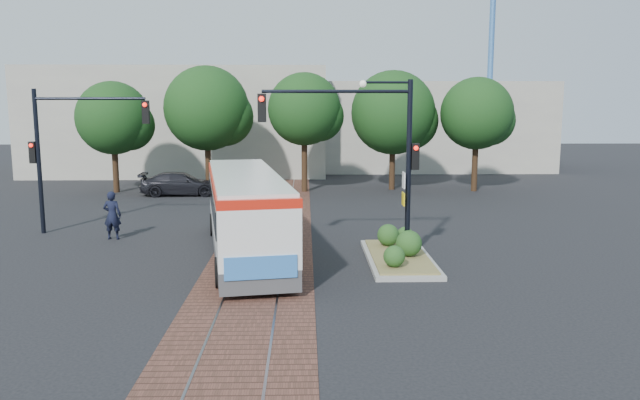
{
  "coord_description": "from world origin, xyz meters",
  "views": [
    {
      "loc": [
        1.56,
        -22.01,
        5.47
      ],
      "look_at": [
        2.13,
        2.5,
        1.6
      ],
      "focal_mm": 35.0,
      "sensor_mm": 36.0,
      "label": 1
    }
  ],
  "objects_px": {
    "city_bus": "(245,209)",
    "parked_car": "(181,184)",
    "officer": "(112,215)",
    "signal_pole_left": "(65,141)",
    "traffic_island": "(399,251)",
    "signal_pole_main": "(373,141)"
  },
  "relations": [
    {
      "from": "signal_pole_main",
      "to": "parked_car",
      "type": "relative_size",
      "value": 1.28
    },
    {
      "from": "city_bus",
      "to": "signal_pole_left",
      "type": "xyz_separation_m",
      "value": [
        -7.76,
        3.87,
        2.22
      ]
    },
    {
      "from": "traffic_island",
      "to": "parked_car",
      "type": "height_order",
      "value": "parked_car"
    },
    {
      "from": "signal_pole_left",
      "to": "officer",
      "type": "height_order",
      "value": "signal_pole_left"
    },
    {
      "from": "signal_pole_main",
      "to": "signal_pole_left",
      "type": "distance_m",
      "value": 13.14
    },
    {
      "from": "signal_pole_main",
      "to": "signal_pole_left",
      "type": "relative_size",
      "value": 1.0
    },
    {
      "from": "signal_pole_left",
      "to": "officer",
      "type": "xyz_separation_m",
      "value": [
        2.18,
        -1.28,
        -2.89
      ]
    },
    {
      "from": "signal_pole_left",
      "to": "officer",
      "type": "relative_size",
      "value": 3.07
    },
    {
      "from": "city_bus",
      "to": "parked_car",
      "type": "xyz_separation_m",
      "value": [
        -5.21,
        14.57,
        -0.97
      ]
    },
    {
      "from": "signal_pole_left",
      "to": "officer",
      "type": "distance_m",
      "value": 3.83
    },
    {
      "from": "traffic_island",
      "to": "parked_car",
      "type": "bearing_deg",
      "value": 124.3
    },
    {
      "from": "officer",
      "to": "parked_car",
      "type": "relative_size",
      "value": 0.42
    },
    {
      "from": "traffic_island",
      "to": "officer",
      "type": "bearing_deg",
      "value": 161.82
    },
    {
      "from": "traffic_island",
      "to": "signal_pole_main",
      "type": "distance_m",
      "value": 3.95
    },
    {
      "from": "city_bus",
      "to": "officer",
      "type": "height_order",
      "value": "city_bus"
    },
    {
      "from": "signal_pole_main",
      "to": "parked_car",
      "type": "bearing_deg",
      "value": 121.97
    },
    {
      "from": "traffic_island",
      "to": "signal_pole_left",
      "type": "bearing_deg",
      "value": 159.64
    },
    {
      "from": "traffic_island",
      "to": "signal_pole_left",
      "type": "relative_size",
      "value": 0.87
    },
    {
      "from": "signal_pole_left",
      "to": "city_bus",
      "type": "bearing_deg",
      "value": -26.53
    },
    {
      "from": "city_bus",
      "to": "signal_pole_left",
      "type": "bearing_deg",
      "value": 143.82
    },
    {
      "from": "officer",
      "to": "parked_car",
      "type": "bearing_deg",
      "value": -88.26
    },
    {
      "from": "traffic_island",
      "to": "signal_pole_main",
      "type": "height_order",
      "value": "signal_pole_main"
    }
  ]
}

